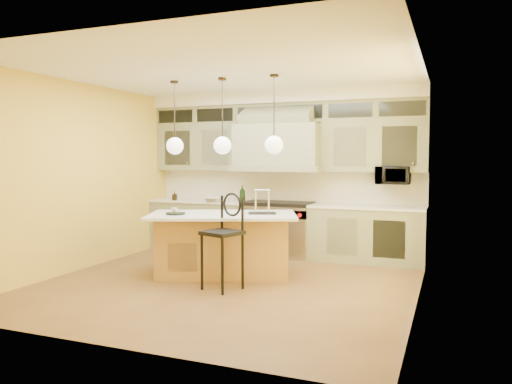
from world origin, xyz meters
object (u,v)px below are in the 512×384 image
at_px(range, 278,228).
at_px(microwave, 393,175).
at_px(kitchen_island, 223,243).
at_px(counter_stool, 224,234).

bearing_deg(range, microwave, 3.12).
height_order(kitchen_island, microwave, microwave).
relative_size(counter_stool, microwave, 2.35).
xyz_separation_m(range, microwave, (1.95, 0.11, 0.96)).
distance_m(kitchen_island, microwave, 3.03).
relative_size(range, microwave, 2.21).
xyz_separation_m(kitchen_island, counter_stool, (0.35, -0.72, 0.26)).
bearing_deg(microwave, range, -176.88).
distance_m(range, kitchen_island, 1.72).
height_order(kitchen_island, counter_stool, kitchen_island).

